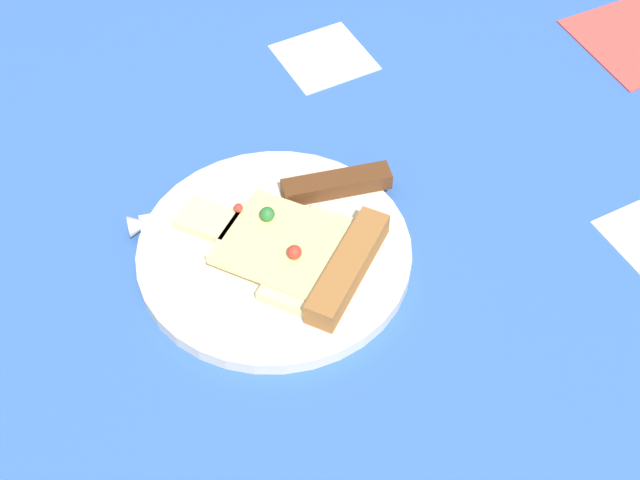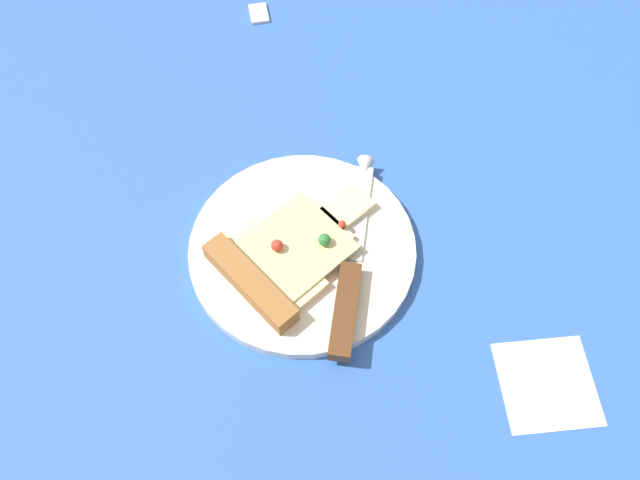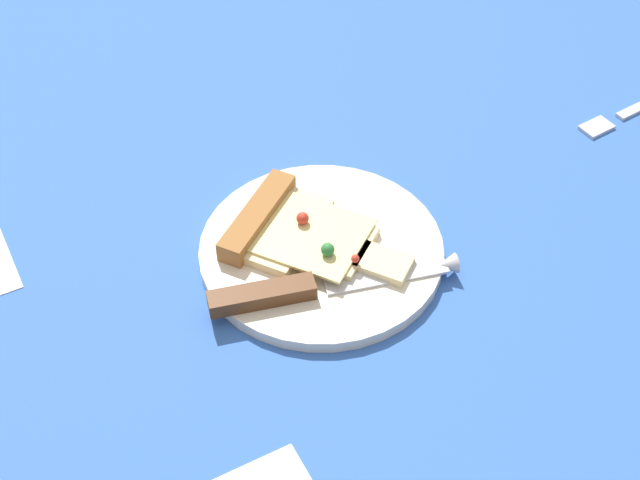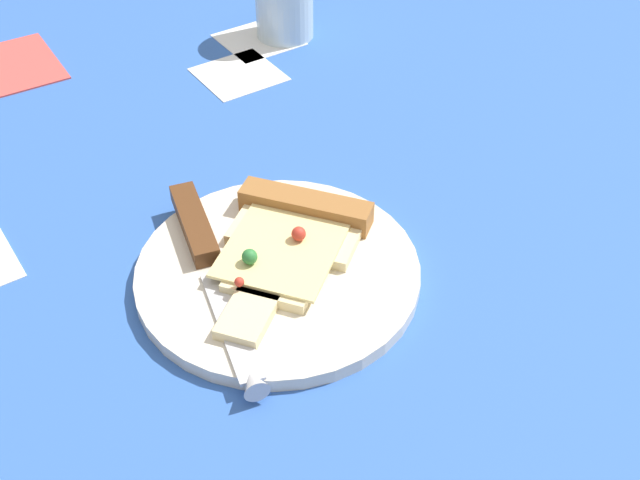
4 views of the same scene
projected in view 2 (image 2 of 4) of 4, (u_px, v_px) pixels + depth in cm
name	position (u px, v px, depth cm)	size (l,w,h in cm)	color
ground_plane	(271.00, 251.00, 72.66)	(153.97, 153.97, 3.00)	#3360B7
plate	(302.00, 250.00, 70.31)	(23.98, 23.98, 1.30)	silver
pizza_slice	(283.00, 258.00, 68.18)	(18.59, 16.71, 2.61)	beige
knife	(351.00, 271.00, 67.64)	(7.78, 23.81, 2.45)	silver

